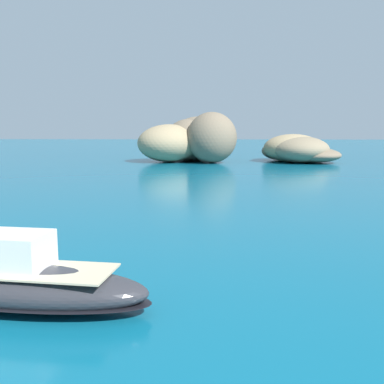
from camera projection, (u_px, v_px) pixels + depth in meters
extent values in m
ellipsoid|color=#756651|center=(212.00, 138.00, 70.27)|extent=(10.33, 10.57, 8.02)
ellipsoid|color=#756651|center=(190.00, 142.00, 77.91)|extent=(10.95, 10.57, 6.16)
ellipsoid|color=#9E8966|center=(169.00, 143.00, 72.44)|extent=(14.38, 14.31, 6.12)
ellipsoid|color=#756651|center=(197.00, 139.00, 74.94)|extent=(12.46, 12.42, 7.41)
ellipsoid|color=#756651|center=(189.00, 140.00, 74.51)|extent=(8.60, 10.01, 7.03)
ellipsoid|color=#84755B|center=(300.00, 149.00, 71.31)|extent=(9.46, 10.29, 4.22)
ellipsoid|color=#9E8966|center=(293.00, 148.00, 72.27)|extent=(10.13, 9.34, 4.55)
ellipsoid|color=#756651|center=(310.00, 155.00, 71.97)|extent=(12.95, 13.76, 2.50)
ellipsoid|color=#9E8966|center=(303.00, 152.00, 78.13)|extent=(10.44, 10.08, 2.66)
ellipsoid|color=#756651|center=(282.00, 151.00, 76.35)|extent=(8.69, 8.45, 3.20)
ellipsoid|color=#2D2D33|center=(26.00, 287.00, 14.21)|extent=(8.33, 3.38, 1.38)
ellipsoid|color=black|center=(26.00, 296.00, 14.26)|extent=(8.50, 3.44, 0.17)
cube|color=#C6B793|center=(43.00, 271.00, 14.03)|extent=(4.67, 2.58, 0.06)
cube|color=silver|center=(12.00, 251.00, 14.10)|extent=(2.45, 1.96, 1.13)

